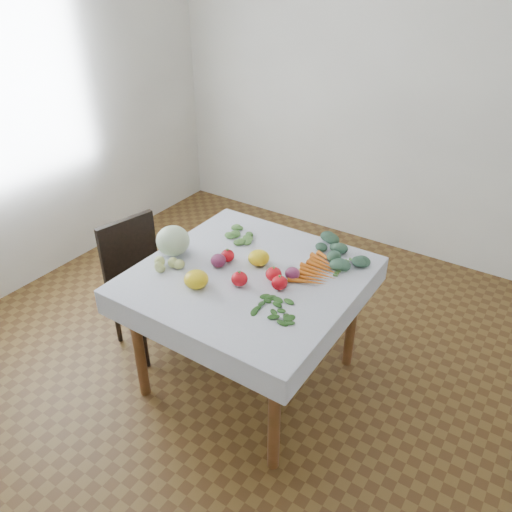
{
  "coord_description": "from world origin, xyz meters",
  "views": [
    {
      "loc": [
        1.25,
        -1.82,
        2.22
      ],
      "look_at": [
        -0.01,
        0.08,
        0.82
      ],
      "focal_mm": 35.0,
      "sensor_mm": 36.0,
      "label": 1
    }
  ],
  "objects": [
    {
      "name": "onion_b",
      "position": [
        0.22,
        0.08,
        0.79
      ],
      "size": [
        0.08,
        0.08,
        0.07
      ],
      "primitive_type": "ellipsoid",
      "rotation": [
        0.0,
        0.0,
        0.03
      ],
      "color": "#601B40",
      "rests_on": "tablecloth"
    },
    {
      "name": "tablecloth",
      "position": [
        0.0,
        0.0,
        0.75
      ],
      "size": [
        1.12,
        1.12,
        0.01
      ],
      "primitive_type": "cube",
      "color": "white",
      "rests_on": "table"
    },
    {
      "name": "cabbage",
      "position": [
        -0.46,
        -0.07,
        0.84
      ],
      "size": [
        0.22,
        0.22,
        0.17
      ],
      "primitive_type": "ellipsoid",
      "rotation": [
        0.0,
        0.0,
        0.22
      ],
      "color": "beige",
      "rests_on": "tablecloth"
    },
    {
      "name": "chair",
      "position": [
        -0.79,
        -0.06,
        0.48
      ],
      "size": [
        0.45,
        0.45,
        0.84
      ],
      "color": "black",
      "rests_on": "ground"
    },
    {
      "name": "tomatillo_cluster",
      "position": [
        -0.4,
        -0.21,
        0.78
      ],
      "size": [
        0.16,
        0.12,
        0.05
      ],
      "color": "#BECE77",
      "rests_on": "tablecloth"
    },
    {
      "name": "basil_bunch",
      "position": [
        0.29,
        -0.19,
        0.76
      ],
      "size": [
        0.24,
        0.17,
        0.01
      ],
      "color": "#28541A",
      "rests_on": "tablecloth"
    },
    {
      "name": "carrot_bunch",
      "position": [
        0.31,
        0.21,
        0.77
      ],
      "size": [
        0.2,
        0.35,
        0.03
      ],
      "color": "orange",
      "rests_on": "tablecloth"
    },
    {
      "name": "tomato_c",
      "position": [
        0.02,
        -0.12,
        0.79
      ],
      "size": [
        0.09,
        0.09,
        0.07
      ],
      "primitive_type": "ellipsoid",
      "rotation": [
        0.0,
        0.0,
        -0.01
      ],
      "color": "red",
      "rests_on": "tablecloth"
    },
    {
      "name": "heirloom_back",
      "position": [
        -0.0,
        0.1,
        0.8
      ],
      "size": [
        0.15,
        0.15,
        0.08
      ],
      "primitive_type": "ellipsoid",
      "rotation": [
        0.0,
        0.0,
        -0.38
      ],
      "color": "yellow",
      "rests_on": "tablecloth"
    },
    {
      "name": "onion_a",
      "position": [
        -0.18,
        -0.03,
        0.79
      ],
      "size": [
        0.1,
        0.1,
        0.07
      ],
      "primitive_type": "ellipsoid",
      "rotation": [
        0.0,
        0.0,
        -0.13
      ],
      "color": "#601B40",
      "rests_on": "tablecloth"
    },
    {
      "name": "tomato_a",
      "position": [
        -0.17,
        0.04,
        0.79
      ],
      "size": [
        0.1,
        0.1,
        0.07
      ],
      "primitive_type": "ellipsoid",
      "rotation": [
        0.0,
        0.0,
        -0.39
      ],
      "color": "red",
      "rests_on": "tablecloth"
    },
    {
      "name": "back_wall",
      "position": [
        0.0,
        2.0,
        1.35
      ],
      "size": [
        4.0,
        0.04,
        2.7
      ],
      "primitive_type": "cube",
      "color": "white",
      "rests_on": "ground"
    },
    {
      "name": "dill_bunch",
      "position": [
        -0.27,
        0.28,
        0.77
      ],
      "size": [
        0.25,
        0.18,
        0.02
      ],
      "color": "#52883E",
      "rests_on": "tablecloth"
    },
    {
      "name": "table",
      "position": [
        0.0,
        0.0,
        0.65
      ],
      "size": [
        1.0,
        1.0,
        0.75
      ],
      "color": "brown",
      "rests_on": "ground"
    },
    {
      "name": "kale_bunch",
      "position": [
        0.31,
        0.42,
        0.78
      ],
      "size": [
        0.34,
        0.33,
        0.05
      ],
      "color": "#365840",
      "rests_on": "tablecloth"
    },
    {
      "name": "heirloom_front",
      "position": [
        -0.15,
        -0.25,
        0.8
      ],
      "size": [
        0.16,
        0.16,
        0.09
      ],
      "primitive_type": "ellipsoid",
      "rotation": [
        0.0,
        0.0,
        -0.36
      ],
      "color": "yellow",
      "rests_on": "tablecloth"
    },
    {
      "name": "ground",
      "position": [
        0.0,
        0.0,
        0.0
      ],
      "size": [
        4.0,
        4.0,
        0.0
      ],
      "primitive_type": "plane",
      "color": "brown"
    },
    {
      "name": "tomato_d",
      "position": [
        0.14,
        0.02,
        0.79
      ],
      "size": [
        0.1,
        0.1,
        0.07
      ],
      "primitive_type": "ellipsoid",
      "rotation": [
        0.0,
        0.0,
        0.21
      ],
      "color": "red",
      "rests_on": "tablecloth"
    },
    {
      "name": "tomato_b",
      "position": [
        0.21,
        -0.03,
        0.79
      ],
      "size": [
        0.11,
        0.11,
        0.07
      ],
      "primitive_type": "ellipsoid",
      "rotation": [
        0.0,
        0.0,
        -0.41
      ],
      "color": "red",
      "rests_on": "tablecloth"
    }
  ]
}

